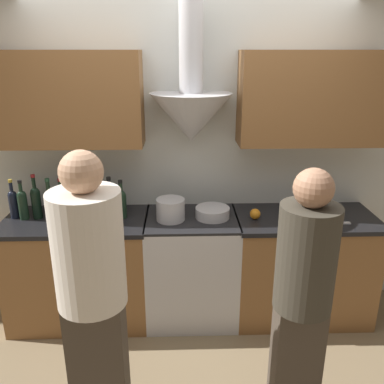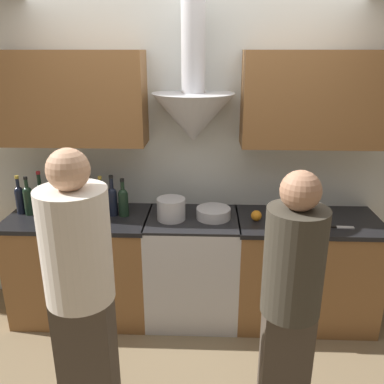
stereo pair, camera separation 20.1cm
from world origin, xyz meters
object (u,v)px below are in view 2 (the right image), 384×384
object	(u,v)px
wine_bottle_4	(66,198)
orange_fruit	(256,216)
saucepan	(293,218)
stove_range	(192,267)
stock_pot	(171,209)
wine_bottle_1	(28,199)
wine_bottle_8	(112,199)
mixing_bowl	(213,213)
wine_bottle_3	(54,199)
wine_bottle_9	(123,201)
person_foreground_left	(81,290)
wine_bottle_0	(20,198)
person_foreground_right	(290,302)
wine_bottle_2	(41,197)
wine_bottle_6	(90,199)
wine_bottle_5	(78,198)
wine_bottle_7	(101,199)

from	to	relation	value
wine_bottle_4	orange_fruit	xyz separation A→B (m)	(1.51, -0.07, -0.09)
wine_bottle_4	saucepan	size ratio (longest dim) A/B	2.30
orange_fruit	stove_range	bearing A→B (deg)	175.30
stove_range	stock_pot	bearing A→B (deg)	-166.82
stove_range	wine_bottle_1	size ratio (longest dim) A/B	2.83
wine_bottle_8	mixing_bowl	distance (m)	0.81
wine_bottle_3	orange_fruit	size ratio (longest dim) A/B	3.94
wine_bottle_9	person_foreground_left	xyz separation A→B (m)	(-0.00, -1.15, -0.08)
wine_bottle_4	wine_bottle_9	bearing A→B (deg)	-1.33
wine_bottle_1	orange_fruit	world-z (taller)	wine_bottle_1
stove_range	wine_bottle_8	distance (m)	0.86
wine_bottle_0	person_foreground_right	distance (m)	2.28
wine_bottle_2	wine_bottle_6	xyz separation A→B (m)	(0.40, -0.00, -0.01)
wine_bottle_1	mixing_bowl	distance (m)	1.48
wine_bottle_8	person_foreground_left	distance (m)	1.17
stove_range	wine_bottle_2	distance (m)	1.35
wine_bottle_8	mixing_bowl	xyz separation A→B (m)	(0.80, -0.03, -0.09)
stove_range	orange_fruit	size ratio (longest dim) A/B	10.82
saucepan	person_foreground_right	xyz separation A→B (m)	(-0.21, -1.05, -0.04)
wine_bottle_4	wine_bottle_5	world-z (taller)	wine_bottle_5
wine_bottle_5	saucepan	size ratio (longest dim) A/B	2.52
wine_bottle_0	wine_bottle_3	size ratio (longest dim) A/B	0.97
wine_bottle_0	orange_fruit	size ratio (longest dim) A/B	3.82
wine_bottle_9	orange_fruit	bearing A→B (deg)	-3.24
orange_fruit	wine_bottle_0	bearing A→B (deg)	177.51
wine_bottle_3	wine_bottle_5	world-z (taller)	wine_bottle_5
wine_bottle_9	wine_bottle_0	bearing A→B (deg)	178.44
wine_bottle_1	person_foreground_left	world-z (taller)	person_foreground_left
mixing_bowl	wine_bottle_1	bearing A→B (deg)	179.25
person_foreground_left	stove_range	bearing A→B (deg)	64.07
mixing_bowl	saucepan	distance (m)	0.61
wine_bottle_5	stock_pot	bearing A→B (deg)	-5.71
wine_bottle_0	wine_bottle_2	bearing A→B (deg)	-2.23
wine_bottle_0	wine_bottle_9	size ratio (longest dim) A/B	1.02
stove_range	wine_bottle_0	size ratio (longest dim) A/B	2.83
wine_bottle_0	wine_bottle_9	distance (m)	0.84
wine_bottle_5	wine_bottle_7	world-z (taller)	wine_bottle_5
wine_bottle_4	wine_bottle_5	size ratio (longest dim) A/B	0.91
wine_bottle_5	person_foreground_left	bearing A→B (deg)	-72.75
mixing_bowl	person_foreground_left	size ratio (longest dim) A/B	0.16
wine_bottle_9	mixing_bowl	world-z (taller)	wine_bottle_9
wine_bottle_3	stock_pot	bearing A→B (deg)	-4.07
wine_bottle_3	person_foreground_right	distance (m)	2.03
wine_bottle_2	wine_bottle_4	distance (m)	0.20
wine_bottle_1	wine_bottle_8	bearing A→B (deg)	1.14
wine_bottle_3	person_foreground_left	size ratio (longest dim) A/B	0.19
wine_bottle_2	person_foreground_right	world-z (taller)	person_foreground_right
wine_bottle_4	saucepan	world-z (taller)	wine_bottle_4
wine_bottle_7	saucepan	xyz separation A→B (m)	(1.50, -0.12, -0.09)
wine_bottle_3	wine_bottle_4	bearing A→B (deg)	0.40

